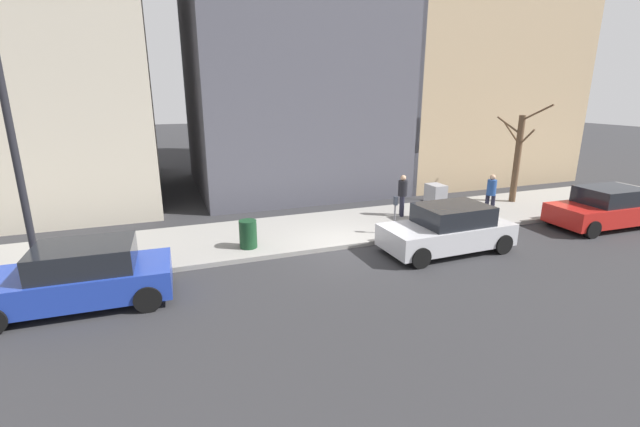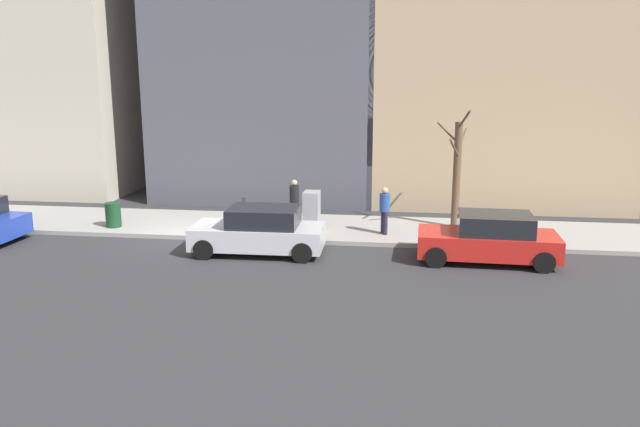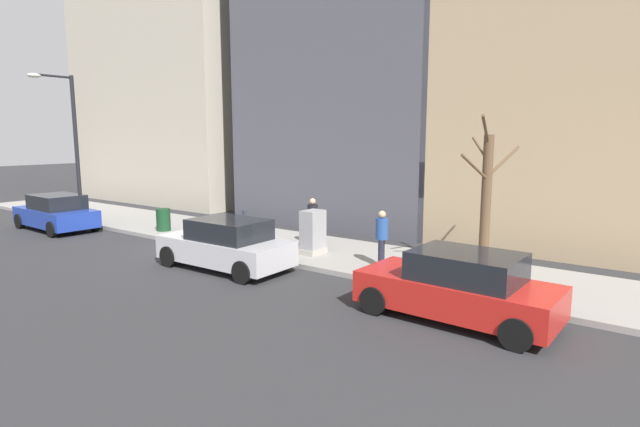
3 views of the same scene
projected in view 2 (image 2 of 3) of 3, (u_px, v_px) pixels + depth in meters
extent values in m
plane|color=#2B2B2D|center=(189.00, 240.00, 21.75)|extent=(120.00, 120.00, 0.00)
cube|color=gray|center=(207.00, 224.00, 23.66)|extent=(4.00, 36.00, 0.15)
cube|color=red|center=(487.00, 244.00, 19.13)|extent=(1.93, 4.25, 0.70)
cube|color=black|center=(495.00, 224.00, 18.95)|extent=(1.67, 2.25, 0.60)
cylinder|color=black|center=(436.00, 257.00, 18.62)|extent=(0.24, 0.65, 0.64)
cylinder|color=black|center=(435.00, 242.00, 20.25)|extent=(0.24, 0.65, 0.64)
cylinder|color=black|center=(544.00, 262.00, 18.11)|extent=(0.24, 0.65, 0.64)
cylinder|color=black|center=(534.00, 247.00, 19.75)|extent=(0.24, 0.65, 0.64)
cube|color=#B7B7BC|center=(258.00, 236.00, 20.02)|extent=(1.88, 4.24, 0.70)
cube|color=black|center=(264.00, 217.00, 19.85)|extent=(1.64, 2.23, 0.60)
cylinder|color=black|center=(204.00, 249.00, 19.42)|extent=(0.23, 0.64, 0.64)
cylinder|color=black|center=(219.00, 236.00, 21.07)|extent=(0.23, 0.64, 0.64)
cylinder|color=black|center=(302.00, 253.00, 19.07)|extent=(0.23, 0.64, 0.64)
cylinder|color=black|center=(309.00, 238.00, 20.72)|extent=(0.23, 0.64, 0.64)
cylinder|color=black|center=(19.00, 228.00, 22.08)|extent=(0.24, 0.65, 0.64)
cylinder|color=slate|center=(244.00, 220.00, 21.78)|extent=(0.07, 0.07, 1.05)
cube|color=#2D333D|center=(244.00, 201.00, 21.63)|extent=(0.14, 0.10, 0.30)
cube|color=#A8A399|center=(312.00, 228.00, 22.40)|extent=(0.83, 0.61, 0.18)
cube|color=#939399|center=(312.00, 209.00, 22.25)|extent=(0.75, 0.55, 1.25)
cylinder|color=brown|center=(457.00, 175.00, 22.58)|extent=(0.28, 0.28, 3.84)
cylinder|color=brown|center=(448.00, 133.00, 22.67)|extent=(0.76, 0.80, 0.80)
cylinder|color=brown|center=(462.00, 142.00, 23.02)|extent=(1.51, 0.51, 0.92)
cylinder|color=brown|center=(454.00, 149.00, 21.86)|extent=(1.11, 0.47, 0.80)
cylinder|color=brown|center=(464.00, 120.00, 21.48)|extent=(1.34, 0.33, 0.77)
cylinder|color=#14381E|center=(113.00, 215.00, 22.90)|extent=(0.56, 0.56, 0.90)
cylinder|color=#1E1E2D|center=(383.00, 222.00, 22.03)|extent=(0.16, 0.16, 0.82)
cylinder|color=#1E1E2D|center=(385.00, 223.00, 21.80)|extent=(0.16, 0.16, 0.82)
cylinder|color=#23478C|center=(385.00, 202.00, 21.75)|extent=(0.36, 0.36, 0.62)
sphere|color=tan|center=(385.00, 191.00, 21.66)|extent=(0.22, 0.22, 0.22)
cylinder|color=#1E1E2D|center=(293.00, 213.00, 23.36)|extent=(0.16, 0.16, 0.82)
cylinder|color=#1E1E2D|center=(296.00, 212.00, 23.56)|extent=(0.16, 0.16, 0.82)
cylinder|color=black|center=(294.00, 194.00, 23.30)|extent=(0.36, 0.36, 0.62)
sphere|color=tan|center=(294.00, 183.00, 23.20)|extent=(0.22, 0.22, 0.22)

